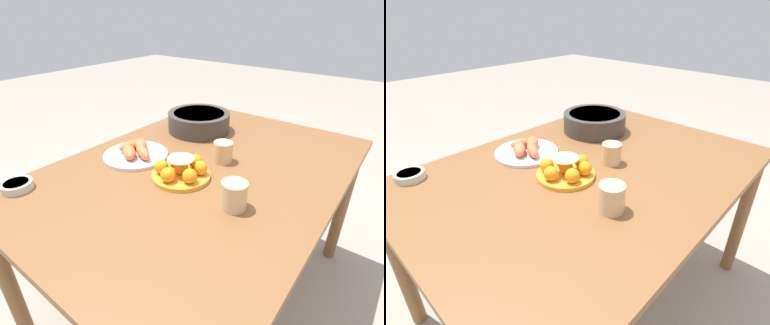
% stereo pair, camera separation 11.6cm
% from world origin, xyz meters
% --- Properties ---
extents(ground_plane, '(12.00, 12.00, 0.00)m').
position_xyz_m(ground_plane, '(0.00, 0.00, 0.00)').
color(ground_plane, '#9E9384').
extents(dining_table, '(1.43, 1.02, 0.74)m').
position_xyz_m(dining_table, '(0.00, 0.00, 0.65)').
color(dining_table, brown).
rests_on(dining_table, ground_plane).
extents(cake_plate, '(0.22, 0.22, 0.09)m').
position_xyz_m(cake_plate, '(-0.12, 0.01, 0.77)').
color(cake_plate, gold).
rests_on(cake_plate, dining_table).
extents(serving_bowl, '(0.32, 0.32, 0.10)m').
position_xyz_m(serving_bowl, '(0.31, 0.24, 0.79)').
color(serving_bowl, '#3D3833').
rests_on(serving_bowl, dining_table).
extents(sauce_bowl, '(0.11, 0.11, 0.03)m').
position_xyz_m(sauce_bowl, '(-0.54, 0.42, 0.75)').
color(sauce_bowl, beige).
rests_on(sauce_bowl, dining_table).
extents(seafood_platter, '(0.28, 0.28, 0.06)m').
position_xyz_m(seafood_platter, '(-0.10, 0.28, 0.76)').
color(seafood_platter, silver).
rests_on(seafood_platter, dining_table).
extents(cup_near, '(0.09, 0.09, 0.09)m').
position_xyz_m(cup_near, '(-0.17, -0.24, 0.78)').
color(cup_near, '#DBB27F').
rests_on(cup_near, dining_table).
extents(cup_far, '(0.08, 0.08, 0.09)m').
position_xyz_m(cup_far, '(0.09, -0.04, 0.78)').
color(cup_far, '#DBB27F').
rests_on(cup_far, dining_table).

